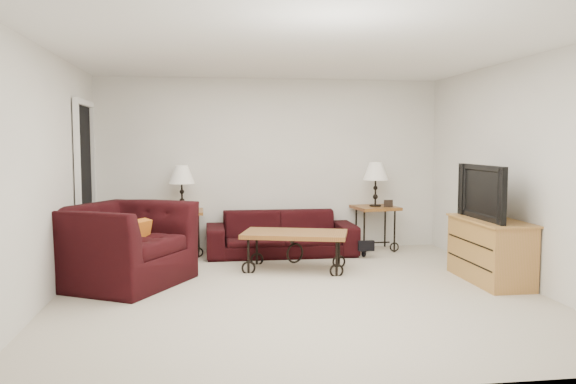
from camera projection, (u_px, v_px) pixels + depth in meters
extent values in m
plane|color=beige|center=(297.00, 291.00, 6.16)|extent=(5.00, 5.00, 0.00)
cube|color=white|center=(271.00, 165.00, 8.52)|extent=(5.00, 0.02, 2.50)
cube|color=white|center=(360.00, 196.00, 3.58)|extent=(5.00, 0.02, 2.50)
cube|color=white|center=(46.00, 176.00, 5.70)|extent=(0.02, 5.00, 2.50)
cube|color=white|center=(521.00, 172.00, 6.40)|extent=(0.02, 5.00, 2.50)
plane|color=white|center=(298.00, 52.00, 5.94)|extent=(5.00, 5.00, 0.00)
cube|color=black|center=(85.00, 186.00, 7.35)|extent=(0.08, 0.94, 2.04)
imported|color=black|center=(281.00, 233.00, 8.14)|extent=(2.08, 0.81, 0.61)
cube|color=brown|center=(183.00, 233.00, 8.12)|extent=(0.58, 0.58, 0.63)
cube|color=brown|center=(375.00, 228.00, 8.51)|extent=(0.66, 0.66, 0.64)
cube|color=black|center=(171.00, 208.00, 7.92)|extent=(0.13, 0.04, 0.10)
cube|color=black|center=(388.00, 204.00, 8.35)|extent=(0.13, 0.03, 0.11)
cube|color=brown|center=(295.00, 251.00, 7.18)|extent=(1.40, 1.01, 0.47)
imported|color=black|center=(122.00, 245.00, 6.43)|extent=(1.71, 1.78, 0.89)
cube|color=orange|center=(135.00, 239.00, 6.40)|extent=(0.29, 0.40, 0.40)
cube|color=#B27342|center=(490.00, 250.00, 6.57)|extent=(0.50, 1.19, 0.71)
imported|color=black|center=(490.00, 192.00, 6.51)|extent=(0.14, 1.06, 0.61)
ellipsoid|color=black|center=(364.00, 241.00, 7.98)|extent=(0.34, 0.27, 0.43)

